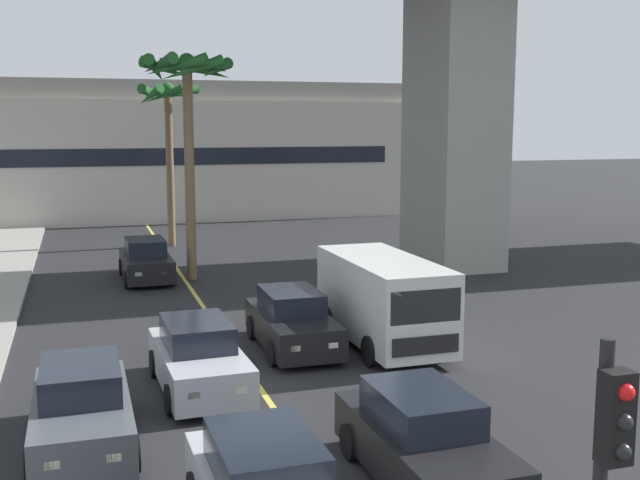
# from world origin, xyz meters

# --- Properties ---
(lane_stripe_center) EXTENTS (0.14, 56.00, 0.01)m
(lane_stripe_center) POSITION_xyz_m (0.00, 24.00, 0.00)
(lane_stripe_center) COLOR #DBCC4C
(lane_stripe_center) RESTS_ON ground
(pier_building_backdrop) EXTENTS (33.15, 8.04, 8.39)m
(pier_building_backdrop) POSITION_xyz_m (0.00, 51.98, 4.13)
(pier_building_backdrop) COLOR beige
(pier_building_backdrop) RESTS_ON ground
(car_queue_front) EXTENTS (1.94, 4.15, 1.56)m
(car_queue_front) POSITION_xyz_m (-1.31, 18.84, 0.72)
(car_queue_front) COLOR #B7BABF
(car_queue_front) RESTS_ON ground
(car_queue_third) EXTENTS (1.87, 4.12, 1.56)m
(car_queue_third) POSITION_xyz_m (1.51, 21.29, 0.72)
(car_queue_third) COLOR black
(car_queue_third) RESTS_ON ground
(car_queue_fourth) EXTENTS (1.89, 4.13, 1.56)m
(car_queue_fourth) POSITION_xyz_m (-1.38, 31.66, 0.72)
(car_queue_fourth) COLOR black
(car_queue_fourth) RESTS_ON ground
(car_queue_fifth) EXTENTS (1.86, 4.11, 1.56)m
(car_queue_fifth) POSITION_xyz_m (1.54, 13.22, 0.72)
(car_queue_fifth) COLOR black
(car_queue_fifth) RESTS_ON ground
(car_queue_sixth) EXTENTS (1.84, 4.10, 1.56)m
(car_queue_sixth) POSITION_xyz_m (-3.81, 16.37, 0.72)
(car_queue_sixth) COLOR #4C5156
(car_queue_sixth) RESTS_ON ground
(delivery_van) EXTENTS (2.20, 5.27, 2.36)m
(delivery_van) POSITION_xyz_m (3.90, 20.84, 1.29)
(delivery_van) COLOR silver
(delivery_van) RESTS_ON ground
(palm_tree_near_median) EXTENTS (3.51, 3.54, 8.42)m
(palm_tree_near_median) POSITION_xyz_m (0.28, 31.30, 7.08)
(palm_tree_near_median) COLOR brown
(palm_tree_near_median) RESTS_ON ground
(palm_tree_mid_median) EXTENTS (3.00, 3.04, 7.79)m
(palm_tree_mid_median) POSITION_xyz_m (0.51, 39.74, 6.34)
(palm_tree_mid_median) COLOR brown
(palm_tree_mid_median) RESTS_ON ground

